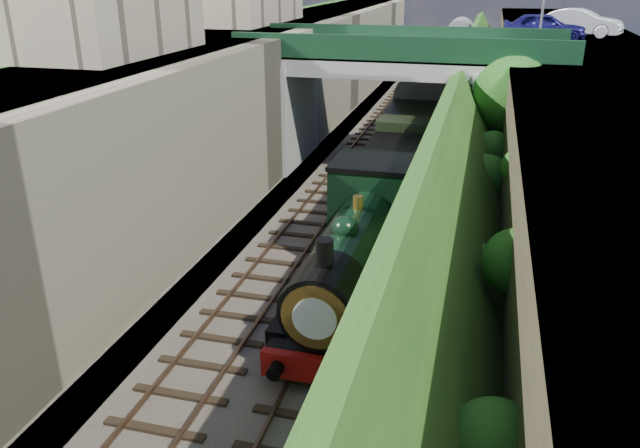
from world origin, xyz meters
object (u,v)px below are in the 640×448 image
(tree, at_px, (515,100))
(car_blue, at_px, (544,27))
(car_silver, at_px, (580,22))
(road_bridge, at_px, (411,95))
(locomotive, at_px, (356,252))
(tender, at_px, (392,187))

(tree, height_order, car_blue, car_blue)
(car_blue, height_order, car_silver, car_silver)
(tree, xyz_separation_m, car_silver, (3.86, 13.49, 2.41))
(tree, relative_size, car_silver, 1.35)
(road_bridge, height_order, locomotive, road_bridge)
(locomotive, bearing_deg, car_blue, 73.89)
(tender, bearing_deg, tree, 43.15)
(tree, bearing_deg, tender, -136.85)
(car_silver, xyz_separation_m, tender, (-8.57, -17.91, -5.44))
(tree, bearing_deg, locomotive, -111.81)
(car_blue, distance_m, car_silver, 4.24)
(road_bridge, distance_m, car_blue, 9.93)
(road_bridge, relative_size, tree, 2.42)
(road_bridge, distance_m, car_silver, 14.00)
(road_bridge, bearing_deg, car_silver, 49.78)
(car_blue, xyz_separation_m, locomotive, (-6.27, -21.71, -5.14))
(car_blue, distance_m, locomotive, 23.17)
(road_bridge, xyz_separation_m, tender, (0.26, -7.47, -2.46))
(locomotive, xyz_separation_m, tender, (-0.00, 7.36, -0.27))
(tree, distance_m, locomotive, 12.98)
(road_bridge, relative_size, car_silver, 3.28)
(car_silver, distance_m, tender, 20.59)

